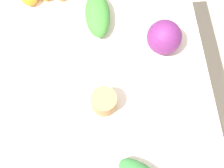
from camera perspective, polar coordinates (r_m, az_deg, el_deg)
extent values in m
plane|color=#B2A899|center=(2.16, 0.00, -7.66)|extent=(8.00, 8.00, 0.00)
cube|color=silver|center=(1.45, 0.00, -0.51)|extent=(1.48, 0.91, 0.03)
cylinder|color=olive|center=(2.15, 8.99, 13.80)|extent=(0.06, 0.06, 0.73)
cylinder|color=olive|center=(2.13, -12.72, 11.95)|extent=(0.06, 0.06, 0.73)
sphere|color=#6B2366|center=(1.47, 9.52, 8.44)|extent=(0.16, 0.16, 0.16)
cylinder|color=#A87F51|center=(1.36, -1.47, -3.25)|extent=(0.11, 0.11, 0.09)
ellipsoid|color=#3D8433|center=(1.56, -2.65, 12.55)|extent=(0.25, 0.12, 0.09)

